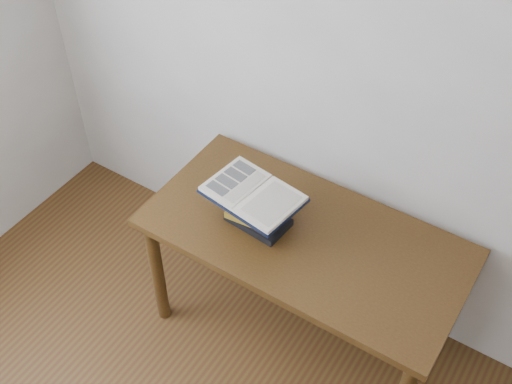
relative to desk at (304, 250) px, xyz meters
The scene contains 3 objects.
desk is the anchor object (origin of this frame).
book_stack 0.28m from the desk, 169.68° to the right, with size 0.27×0.21×0.15m.
open_book 0.35m from the desk, 165.98° to the right, with size 0.41×0.31×0.03m.
Camera 1 is at (0.71, -0.18, 2.70)m, focal length 45.00 mm.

